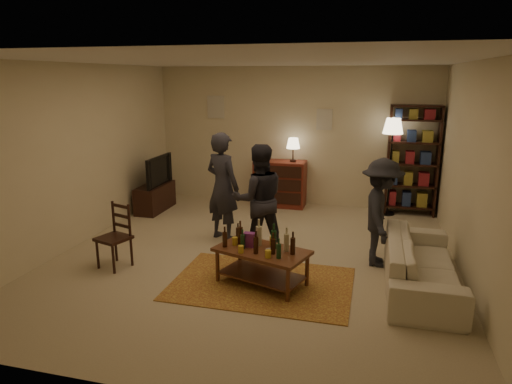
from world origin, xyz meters
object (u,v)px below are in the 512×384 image
(person_right, at_px, (259,199))
(person_by_sofa, at_px, (381,213))
(coffee_table, at_px, (261,253))
(sofa, at_px, (421,263))
(floor_lamp, at_px, (393,133))
(dresser, at_px, (280,182))
(bookshelf, at_px, (412,159))
(dining_chair, at_px, (116,234))
(tv_stand, at_px, (155,191))
(person_left, at_px, (223,187))

(person_right, relative_size, person_by_sofa, 1.09)
(coffee_table, relative_size, person_right, 0.78)
(sofa, bearing_deg, floor_lamp, 6.28)
(person_by_sofa, bearing_deg, coffee_table, 123.91)
(dresser, bearing_deg, bookshelf, 1.57)
(coffee_table, height_order, person_right, person_right)
(dining_chair, distance_m, floor_lamp, 5.06)
(floor_lamp, xyz_separation_m, person_by_sofa, (-0.16, -2.46, -0.79))
(tv_stand, xyz_separation_m, dresser, (2.25, 0.91, 0.09))
(dresser, bearing_deg, person_by_sofa, -53.15)
(tv_stand, relative_size, floor_lamp, 0.59)
(dresser, distance_m, bookshelf, 2.50)
(tv_stand, bearing_deg, person_right, -32.85)
(tv_stand, relative_size, sofa, 0.51)
(bookshelf, xyz_separation_m, floor_lamp, (-0.38, -0.13, 0.49))
(sofa, bearing_deg, bookshelf, -0.82)
(tv_stand, distance_m, person_left, 2.18)
(dresser, xyz_separation_m, sofa, (2.39, -3.11, -0.17))
(person_left, xyz_separation_m, person_right, (0.68, -0.40, -0.05))
(bookshelf, relative_size, person_by_sofa, 1.37)
(dresser, bearing_deg, floor_lamp, -1.76)
(floor_lamp, relative_size, person_right, 1.12)
(sofa, distance_m, person_right, 2.33)
(coffee_table, distance_m, dining_chair, 2.02)
(person_by_sofa, bearing_deg, sofa, -141.42)
(floor_lamp, height_order, person_left, floor_lamp)
(dining_chair, height_order, person_by_sofa, person_by_sofa)
(coffee_table, height_order, person_left, person_left)
(dining_chair, height_order, bookshelf, bookshelf)
(tv_stand, bearing_deg, bookshelf, 11.80)
(person_right, bearing_deg, person_left, -55.25)
(coffee_table, bearing_deg, sofa, 12.35)
(tv_stand, height_order, person_left, person_left)
(dresser, distance_m, person_left, 2.18)
(dining_chair, distance_m, person_by_sofa, 3.56)
(floor_lamp, distance_m, person_left, 3.32)
(dining_chair, height_order, floor_lamp, floor_lamp)
(tv_stand, bearing_deg, floor_lamp, 11.16)
(dresser, bearing_deg, sofa, -52.46)
(person_right, bearing_deg, bookshelf, -155.78)
(bookshelf, xyz_separation_m, person_left, (-2.92, -2.16, -0.19))
(bookshelf, distance_m, floor_lamp, 0.63)
(dining_chair, distance_m, sofa, 3.94)
(person_right, bearing_deg, sofa, 139.68)
(person_left, bearing_deg, bookshelf, -118.77)
(sofa, bearing_deg, coffee_table, 102.35)
(coffee_table, xyz_separation_m, bookshelf, (1.95, 3.60, 0.63))
(coffee_table, bearing_deg, bookshelf, 61.57)
(dining_chair, relative_size, dresser, 0.65)
(coffee_table, bearing_deg, dining_chair, 178.45)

